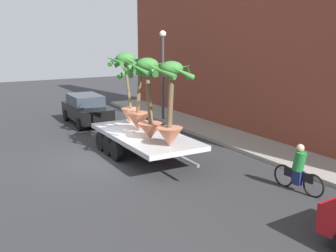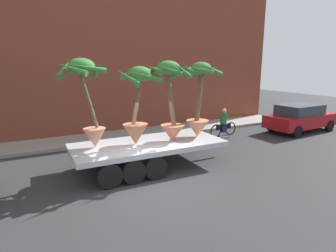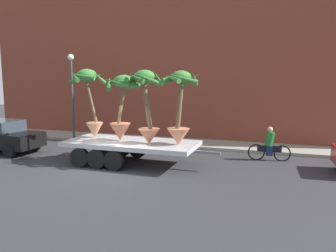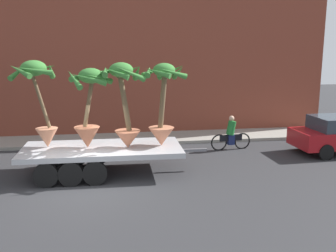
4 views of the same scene
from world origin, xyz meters
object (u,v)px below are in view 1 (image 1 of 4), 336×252
object	(u,v)px
potted_palm_middle	(127,82)
trailing_car	(86,109)
potted_palm_front	(149,96)
flatbed_trailer	(142,137)
potted_palm_extra	(139,95)
potted_palm_rear	(171,104)
cyclist	(299,171)
street_lamp	(163,63)

from	to	relation	value
potted_palm_middle	trailing_car	world-z (taller)	potted_palm_middle
potted_palm_front	flatbed_trailer	bearing A→B (deg)	168.21
flatbed_trailer	potted_palm_front	world-z (taller)	potted_palm_front
potted_palm_extra	trailing_car	xyz separation A→B (m)	(-6.72, 0.12, -1.63)
potted_palm_rear	flatbed_trailer	bearing A→B (deg)	177.99
flatbed_trailer	cyclist	world-z (taller)	cyclist
potted_palm_middle	street_lamp	xyz separation A→B (m)	(-3.48, 3.74, 0.45)
flatbed_trailer	potted_palm_middle	distance (m)	2.74
potted_palm_rear	street_lamp	size ratio (longest dim) A/B	0.61
potted_palm_rear	potted_palm_front	bearing A→B (deg)	-174.16
flatbed_trailer	potted_palm_front	distance (m)	2.11
potted_palm_front	trailing_car	world-z (taller)	potted_palm_front
potted_palm_front	street_lamp	bearing A→B (deg)	146.49
flatbed_trailer	cyclist	distance (m)	6.29
potted_palm_middle	trailing_car	bearing A→B (deg)	-178.19
street_lamp	potted_palm_rear	bearing A→B (deg)	-27.89
potted_palm_rear	trailing_car	world-z (taller)	potted_palm_rear
cyclist	trailing_car	bearing A→B (deg)	-169.23
potted_palm_middle	potted_palm_extra	distance (m)	1.73
trailing_car	street_lamp	xyz separation A→B (m)	(1.57, 3.90, 2.41)
cyclist	potted_palm_extra	bearing A→B (deg)	-156.90
potted_palm_middle	street_lamp	world-z (taller)	street_lamp
potted_palm_extra	cyclist	distance (m)	6.68
trailing_car	street_lamp	world-z (taller)	street_lamp
potted_palm_extra	street_lamp	size ratio (longest dim) A/B	0.57
flatbed_trailer	cyclist	bearing A→B (deg)	23.44
potted_palm_extra	street_lamp	bearing A→B (deg)	142.05
potted_palm_front	street_lamp	size ratio (longest dim) A/B	0.61
flatbed_trailer	potted_palm_rear	bearing A→B (deg)	-2.01
potted_palm_front	trailing_car	xyz separation A→B (m)	(-7.93, 0.32, -1.75)
potted_palm_extra	flatbed_trailer	bearing A→B (deg)	9.52
street_lamp	potted_palm_front	bearing A→B (deg)	-33.51
potted_palm_middle	cyclist	distance (m)	8.20
potted_palm_rear	trailing_car	size ratio (longest dim) A/B	0.70
trailing_car	potted_palm_front	bearing A→B (deg)	-2.29
potted_palm_rear	cyclist	size ratio (longest dim) A/B	1.59
potted_palm_front	potted_palm_extra	distance (m)	1.23
potted_palm_middle	potted_palm_front	distance (m)	2.94
street_lamp	potted_palm_middle	bearing A→B (deg)	-47.08
cyclist	street_lamp	world-z (taller)	street_lamp
potted_palm_rear	potted_palm_front	distance (m)	1.35
potted_palm_extra	trailing_car	world-z (taller)	potted_palm_extra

